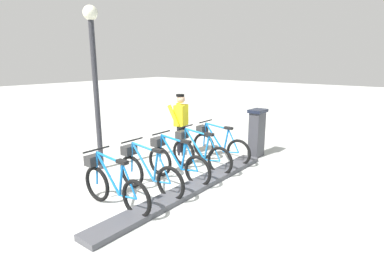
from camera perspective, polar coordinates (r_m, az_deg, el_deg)
ground_plane at (r=6.38m, az=0.00°, el=-9.64°), size 60.00×60.00×0.00m
dock_rail_base at (r=6.36m, az=0.00°, el=-9.23°), size 0.44×4.96×0.10m
payment_kiosk at (r=8.53m, az=11.68°, el=0.86°), size 0.36×0.52×1.28m
bike_docked_0 at (r=8.02m, az=4.75°, el=-1.46°), size 1.72×0.54×1.02m
bike_docked_1 at (r=7.37m, az=1.19°, el=-2.82°), size 1.72×0.54×1.02m
bike_docked_2 at (r=6.75m, az=-3.06°, el=-4.41°), size 1.72×0.54×1.02m
bike_docked_3 at (r=6.19m, az=-8.15°, el=-6.28°), size 1.72×0.54×1.02m
bike_docked_4 at (r=5.69m, az=-14.24°, el=-8.44°), size 1.72×0.54×1.02m
worker_near_rack at (r=8.45m, az=-2.06°, el=2.70°), size 0.52×0.69×1.66m
lamp_post at (r=7.48m, az=-17.37°, el=12.41°), size 0.32×0.32×3.68m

